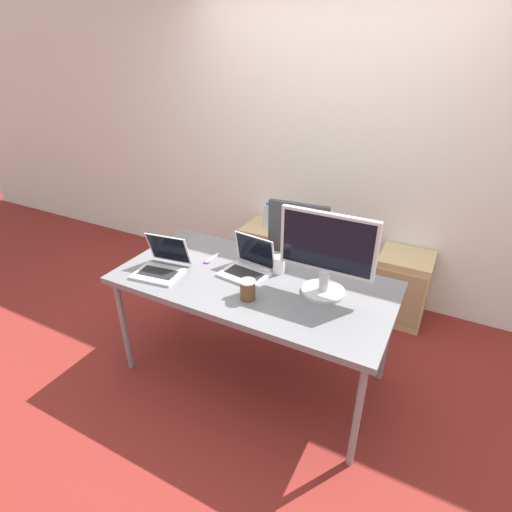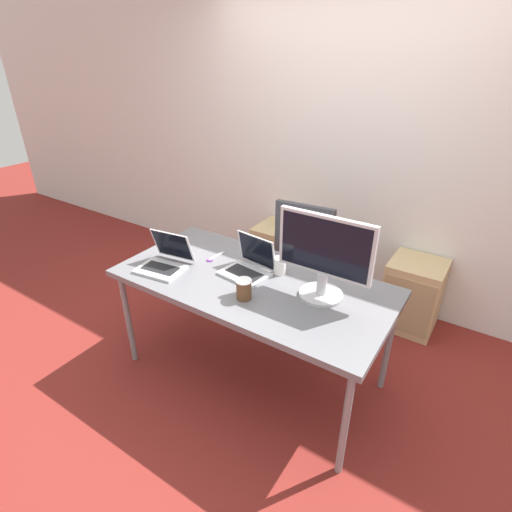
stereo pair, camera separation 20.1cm
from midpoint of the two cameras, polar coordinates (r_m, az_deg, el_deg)
name	(u,v)px [view 1 (the left image)]	position (r m, az deg, el deg)	size (l,w,h in m)	color
ground_plane	(253,372)	(2.96, -2.42, -16.26)	(14.00, 14.00, 0.00)	maroon
wall_back	(332,148)	(3.49, 9.14, 14.93)	(10.00, 0.05, 2.60)	silver
desk	(253,287)	(2.52, -2.75, -4.44)	(1.73, 0.85, 0.77)	slate
office_chair	(302,274)	(3.26, 4.83, -2.62)	(0.56, 0.58, 1.09)	#232326
cabinet_left	(267,254)	(3.81, 0.06, 0.20)	(0.41, 0.41, 0.58)	tan
cabinet_right	(401,287)	(3.49, 18.52, -4.26)	(0.41, 0.41, 0.58)	tan
water_bottle	(268,216)	(3.65, 0.07, 5.77)	(0.07, 0.07, 0.23)	silver
laptop_left	(248,266)	(2.54, -3.42, -1.53)	(0.32, 0.29, 0.24)	silver
laptop_right	(162,265)	(2.65, -15.48, -1.32)	(0.32, 0.33, 0.23)	silver
monitor	(326,253)	(2.26, 7.54, 0.31)	(0.56, 0.26, 0.50)	#B7B7BC
coffee_cup_white	(279,265)	(2.55, 1.02, -1.29)	(0.08, 0.08, 0.11)	white
coffee_cup_brown	(248,290)	(2.29, -3.71, -4.88)	(0.09, 0.09, 0.12)	brown
scissors	(211,259)	(2.75, -8.60, -0.52)	(0.05, 0.17, 0.01)	#B2B2B7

